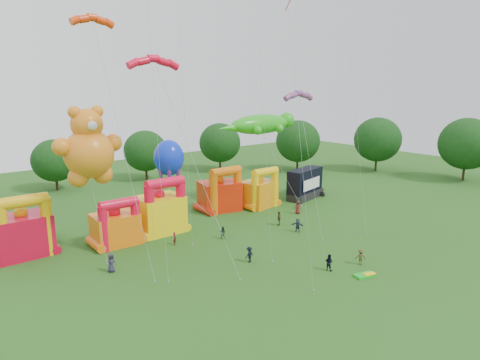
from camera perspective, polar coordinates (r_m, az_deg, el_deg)
ground at (r=39.36m, az=15.73°, el=-15.36°), size 160.00×160.00×0.00m
tree_ring at (r=36.32m, az=14.44°, el=-6.92°), size 122.95×125.05×12.07m
bouncy_castle_0 at (r=51.72m, az=-26.91°, el=-6.24°), size 5.57×4.49×7.02m
bouncy_castle_1 at (r=51.53m, az=-16.18°, el=-5.97°), size 5.12×4.18×5.71m
bouncy_castle_2 at (r=54.16m, az=-10.51°, el=-4.15°), size 5.49×4.42×7.22m
bouncy_castle_3 at (r=62.82m, az=-2.61°, el=-1.81°), size 6.50×5.70×6.66m
bouncy_castle_4 at (r=64.70m, az=2.66°, el=-1.54°), size 5.69×4.92×6.15m
stage_trailer at (r=70.40m, az=8.68°, el=-0.51°), size 7.86×4.42×4.86m
teddy_bear_kite at (r=46.43m, az=-19.48°, el=3.57°), size 7.13×5.33×16.21m
gecko_kite at (r=65.39m, az=4.39°, el=3.91°), size 14.65×8.60×13.91m
octopus_kite at (r=58.50m, az=-7.59°, el=-0.52°), size 6.09×7.72×11.02m
parafoil_kites at (r=42.23m, az=-4.63°, el=2.20°), size 28.23×12.19×25.13m
diamond_kites at (r=45.42m, az=0.37°, el=10.60°), size 28.34×23.02×44.34m
folded_kite_bundle at (r=44.04m, az=16.34°, el=-12.07°), size 2.18×1.47×0.31m
spectator_0 at (r=44.76m, az=-16.79°, el=-10.55°), size 1.05×0.81×1.91m
spectator_1 at (r=50.41m, az=-8.69°, el=-7.71°), size 0.49×0.63×1.54m
spectator_2 at (r=51.78m, az=-2.31°, el=-7.01°), size 0.86×0.94×1.54m
spectator_3 at (r=45.22m, az=1.24°, el=-9.90°), size 1.17×0.78×1.68m
spectator_4 at (r=56.66m, az=5.22°, el=-5.10°), size 1.09×1.17×1.93m
spectator_5 at (r=54.44m, az=7.69°, el=-6.01°), size 1.20×1.68×1.75m
spectator_6 at (r=61.91m, az=7.72°, el=-3.64°), size 1.10×1.04×1.89m
spectator_7 at (r=64.33m, az=7.88°, el=-3.12°), size 0.73×0.64×1.68m
spectator_8 at (r=44.26m, az=11.76°, el=-10.68°), size 0.81×0.95×1.70m
spectator_9 at (r=46.35m, az=15.78°, el=-9.84°), size 1.16×1.20×1.64m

